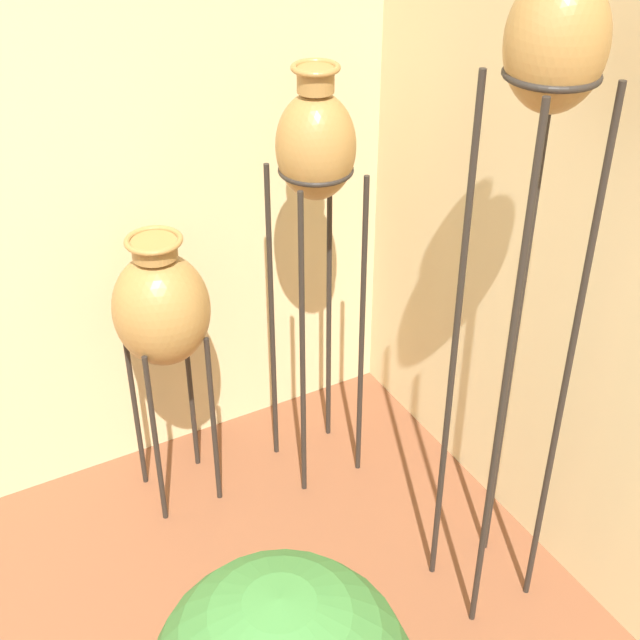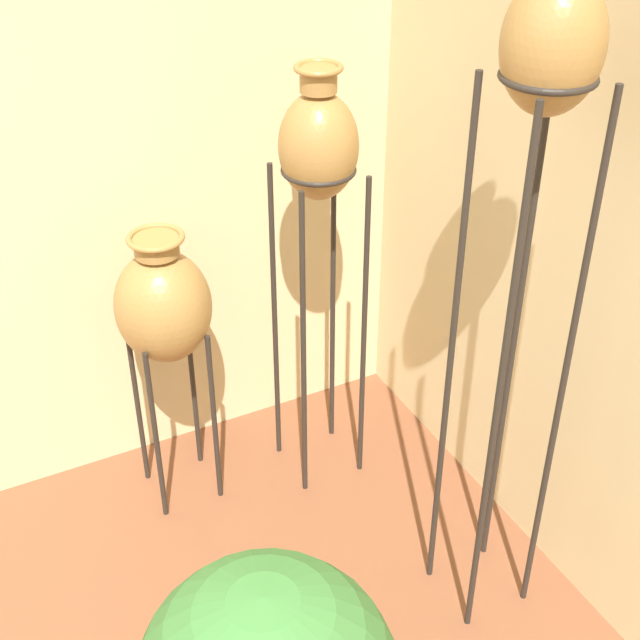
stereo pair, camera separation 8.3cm
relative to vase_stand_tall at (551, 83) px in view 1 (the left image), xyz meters
name	(u,v)px [view 1 (the left image)]	position (x,y,z in m)	size (l,w,h in m)	color
vase_stand_tall	(551,83)	(0.00, 0.00, 0.00)	(0.25, 0.25, 2.13)	#28231E
vase_stand_medium	(316,158)	(-0.20, 0.83, -0.46)	(0.27, 0.27, 1.63)	#28231E
vase_stand_short	(162,310)	(-0.74, 0.93, -0.95)	(0.34, 0.34, 1.12)	#28231E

